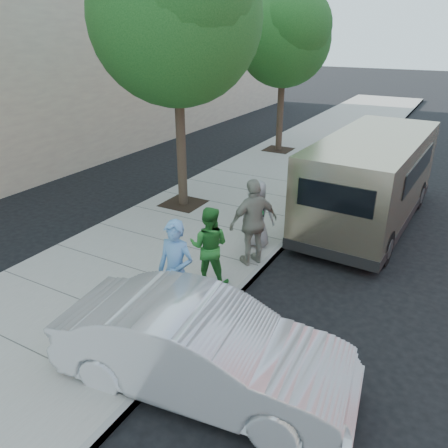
{
  "coord_description": "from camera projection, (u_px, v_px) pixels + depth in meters",
  "views": [
    {
      "loc": [
        4.96,
        -8.02,
        5.11
      ],
      "look_at": [
        0.6,
        -0.21,
        1.1
      ],
      "focal_mm": 35.0,
      "sensor_mm": 36.0,
      "label": 1
    }
  ],
  "objects": [
    {
      "name": "ground",
      "position": [
        207.0,
        257.0,
        10.68
      ],
      "size": [
        120.0,
        120.0,
        0.0
      ],
      "primitive_type": "plane",
      "color": "black",
      "rests_on": "ground"
    },
    {
      "name": "sidewalk",
      "position": [
        173.0,
        245.0,
        11.1
      ],
      "size": [
        5.0,
        60.0,
        0.15
      ],
      "primitive_type": "cube",
      "color": "gray",
      "rests_on": "ground"
    },
    {
      "name": "curb_face",
      "position": [
        260.0,
        269.0,
        10.01
      ],
      "size": [
        0.12,
        60.0,
        0.16
      ],
      "primitive_type": "cube",
      "color": "gray",
      "rests_on": "ground"
    },
    {
      "name": "tree_near",
      "position": [
        177.0,
        10.0,
        11.33
      ],
      "size": [
        4.62,
        4.6,
        7.53
      ],
      "color": "black",
      "rests_on": "sidewalk"
    },
    {
      "name": "tree_far",
      "position": [
        285.0,
        35.0,
        17.66
      ],
      "size": [
        3.92,
        3.8,
        6.49
      ],
      "color": "black",
      "rests_on": "sidewalk"
    },
    {
      "name": "parking_meter",
      "position": [
        258.0,
        222.0,
        9.82
      ],
      "size": [
        0.29,
        0.18,
        1.35
      ],
      "rotation": [
        0.0,
        0.0,
        0.32
      ],
      "color": "gray",
      "rests_on": "sidewalk"
    },
    {
      "name": "van",
      "position": [
        372.0,
        178.0,
        12.09
      ],
      "size": [
        2.59,
        6.86,
        2.51
      ],
      "rotation": [
        0.0,
        0.0,
        -0.05
      ],
      "color": "tan",
      "rests_on": "ground"
    },
    {
      "name": "sedan",
      "position": [
        203.0,
        349.0,
        6.49
      ],
      "size": [
        4.72,
        2.17,
        1.5
      ],
      "primitive_type": "imported",
      "rotation": [
        0.0,
        0.0,
        1.7
      ],
      "color": "silver",
      "rests_on": "ground"
    },
    {
      "name": "person_officer",
      "position": [
        176.0,
        271.0,
        7.83
      ],
      "size": [
        0.74,
        0.51,
        1.96
      ],
      "primitive_type": "imported",
      "rotation": [
        0.0,
        0.0,
        0.06
      ],
      "color": "#5D92C7",
      "rests_on": "sidewalk"
    },
    {
      "name": "person_green_shirt",
      "position": [
        209.0,
        246.0,
        9.0
      ],
      "size": [
        0.99,
        0.87,
        1.72
      ],
      "primitive_type": "imported",
      "rotation": [
        0.0,
        0.0,
        3.44
      ],
      "color": "#287B2B",
      "rests_on": "sidewalk"
    },
    {
      "name": "person_gray_shirt",
      "position": [
        258.0,
        214.0,
        10.63
      ],
      "size": [
        0.9,
        0.68,
        1.67
      ],
      "primitive_type": "imported",
      "rotation": [
        0.0,
        0.0,
        3.34
      ],
      "color": "gray",
      "rests_on": "sidewalk"
    },
    {
      "name": "person_striped_polo",
      "position": [
        254.0,
        222.0,
        9.73
      ],
      "size": [
        1.08,
        1.25,
        2.02
      ],
      "primitive_type": "imported",
      "rotation": [
        0.0,
        0.0,
        4.11
      ],
      "color": "gray",
      "rests_on": "sidewalk"
    }
  ]
}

